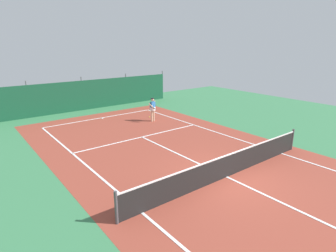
% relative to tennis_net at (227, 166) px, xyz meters
% --- Properties ---
extents(ground_plane, '(36.00, 36.00, 0.00)m').
position_rel_tennis_net_xyz_m(ground_plane, '(0.00, 0.00, -0.51)').
color(ground_plane, '#387A4C').
extents(court_surface, '(11.02, 26.60, 0.01)m').
position_rel_tennis_net_xyz_m(court_surface, '(0.00, 0.00, -0.51)').
color(court_surface, brown).
rests_on(court_surface, ground).
extents(tennis_net, '(10.12, 0.10, 1.10)m').
position_rel_tennis_net_xyz_m(tennis_net, '(0.00, 0.00, 0.00)').
color(tennis_net, black).
rests_on(tennis_net, ground).
extents(back_fence, '(16.30, 0.98, 2.70)m').
position_rel_tennis_net_xyz_m(back_fence, '(-0.00, 15.67, 0.16)').
color(back_fence, '#14472D').
rests_on(back_fence, ground).
extents(tennis_player, '(0.60, 0.81, 1.64)m').
position_rel_tennis_net_xyz_m(tennis_player, '(2.50, 8.86, 0.45)').
color(tennis_player, '#D8AD8C').
rests_on(tennis_player, ground).
extents(tennis_ball_near_player, '(0.07, 0.07, 0.07)m').
position_rel_tennis_net_xyz_m(tennis_ball_near_player, '(2.90, 9.88, -0.48)').
color(tennis_ball_near_player, '#CCDB33').
rests_on(tennis_ball_near_player, ground).
extents(parked_car, '(2.26, 4.32, 1.68)m').
position_rel_tennis_net_xyz_m(parked_car, '(2.80, 17.32, 0.33)').
color(parked_car, black).
rests_on(parked_car, ground).
extents(water_bottle, '(0.08, 0.08, 0.24)m').
position_rel_tennis_net_xyz_m(water_bottle, '(5.47, 1.12, -0.39)').
color(water_bottle, '#338CD8').
rests_on(water_bottle, ground).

